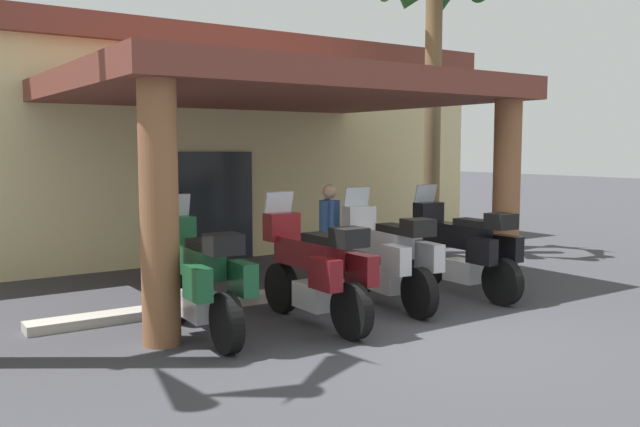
{
  "coord_description": "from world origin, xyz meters",
  "views": [
    {
      "loc": [
        -5.41,
        -5.89,
        2.18
      ],
      "look_at": [
        0.2,
        2.51,
        1.2
      ],
      "focal_mm": 38.14,
      "sensor_mm": 36.0,
      "label": 1
    }
  ],
  "objects": [
    {
      "name": "ground_plane",
      "position": [
        0.0,
        0.0,
        0.0
      ],
      "size": [
        80.0,
        80.0,
        0.0
      ],
      "primitive_type": "plane",
      "color": "#38383D"
    },
    {
      "name": "motel_building",
      "position": [
        -0.04,
        8.69,
        2.28
      ],
      "size": [
        14.11,
        11.18,
        4.47
      ],
      "rotation": [
        0.0,
        0.0,
        0.01
      ],
      "color": "beige",
      "rests_on": "ground_plane"
    },
    {
      "name": "motorcycle_green",
      "position": [
        -2.29,
        1.27,
        0.7
      ],
      "size": [
        0.72,
        2.21,
        1.61
      ],
      "rotation": [
        0.0,
        0.0,
        1.53
      ],
      "color": "black",
      "rests_on": "ground_plane"
    },
    {
      "name": "motorcycle_maroon",
      "position": [
        -0.91,
        0.96,
        0.7
      ],
      "size": [
        0.7,
        2.21,
        1.61
      ],
      "rotation": [
        0.0,
        0.0,
        1.58
      ],
      "color": "black",
      "rests_on": "ground_plane"
    },
    {
      "name": "motorcycle_silver",
      "position": [
        0.47,
        1.24,
        0.7
      ],
      "size": [
        0.77,
        2.21,
        1.61
      ],
      "rotation": [
        0.0,
        0.0,
        1.45
      ],
      "color": "black",
      "rests_on": "ground_plane"
    },
    {
      "name": "motorcycle_black",
      "position": [
        1.85,
        1.16,
        0.7
      ],
      "size": [
        0.7,
        2.21,
        1.61
      ],
      "rotation": [
        0.0,
        0.0,
        1.56
      ],
      "color": "black",
      "rests_on": "ground_plane"
    },
    {
      "name": "pedestrian",
      "position": [
        0.46,
        2.64,
        0.93
      ],
      "size": [
        0.32,
        0.49,
        1.62
      ],
      "rotation": [
        0.0,
        0.0,
        2.72
      ],
      "color": "#3F334C",
      "rests_on": "ground_plane"
    },
    {
      "name": "palm_tree_near_portico",
      "position": [
        4.29,
        4.48,
        4.68
      ],
      "size": [
        2.4,
        2.4,
        6.21
      ],
      "color": "brown",
      "rests_on": "ground_plane"
    },
    {
      "name": "curb_strip",
      "position": [
        -0.22,
        2.51,
        0.06
      ],
      "size": [
        7.52,
        0.36,
        0.12
      ],
      "primitive_type": "cube",
      "color": "#ADA89E",
      "rests_on": "ground_plane"
    }
  ]
}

